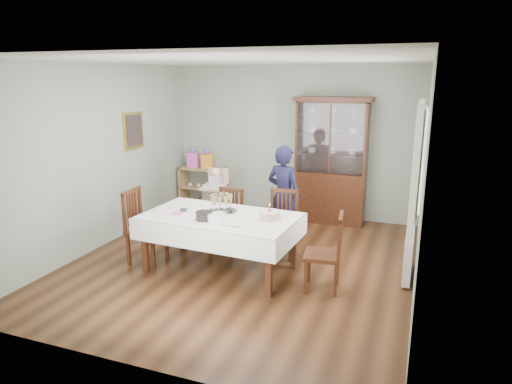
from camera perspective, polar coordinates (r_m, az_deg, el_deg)
The scene contains 25 objects.
floor at distance 6.41m, azimuth -1.69°, elevation -8.77°, with size 5.00×5.00×0.00m, color #593319.
room_shell at distance 6.44m, azimuth -0.02°, elevation 7.11°, with size 5.00×5.00×5.00m.
dining_table at distance 6.04m, azimuth -4.47°, elevation -6.34°, with size 2.07×1.27×0.76m.
china_cabinet at distance 7.98m, azimuth 9.39°, elevation 4.10°, with size 1.30×0.48×2.18m.
sideboard at distance 8.95m, azimuth -6.67°, elevation 0.57°, with size 0.90×0.38×0.80m.
picture_frame at distance 7.72m, azimuth -15.08°, elevation 7.42°, with size 0.04×0.48×0.58m, color gold.
window at distance 5.84m, azimuth 20.06°, elevation 3.97°, with size 0.04×1.02×1.22m, color white.
curtain_left at distance 5.25m, azimuth 19.23°, elevation 1.84°, with size 0.07×0.30×1.55m, color silver.
curtain_right at distance 6.47m, azimuth 19.53°, elevation 4.04°, with size 0.07×0.30×1.55m, color silver.
radiator at distance 6.18m, azimuth 18.51°, elevation -7.46°, with size 0.10×0.80×0.55m, color white.
chair_far_left at distance 6.75m, azimuth -3.75°, elevation -5.11°, with size 0.45×0.45×0.91m.
chair_far_right at distance 6.55m, azimuth 3.17°, elevation -5.63°, with size 0.45×0.45×0.94m.
chair_end_left at distance 6.50m, azimuth -13.56°, elevation -5.97°, with size 0.48×0.48×1.02m.
chair_end_right at distance 5.61m, azimuth 8.46°, elevation -9.29°, with size 0.48×0.48×0.95m.
woman at distance 6.89m, azimuth 3.48°, elevation -0.43°, with size 0.56×0.36×1.52m, color black.
high_chair at distance 7.50m, azimuth -4.95°, elevation -1.91°, with size 0.52×0.52×1.08m.
champagne_tray at distance 6.03m, azimuth -4.27°, elevation -1.84°, with size 0.40×0.40×0.24m.
birthday_cake at distance 5.70m, azimuth 1.71°, elevation -2.99°, with size 0.31×0.31×0.21m.
plate_stack_dark at distance 5.76m, azimuth -6.48°, elevation -2.96°, with size 0.22×0.22×0.10m, color black.
plate_stack_white at distance 5.67m, azimuth -4.90°, elevation -3.23°, with size 0.23×0.23×0.10m, color white.
napkin_stack at distance 6.04m, azimuth -9.84°, elevation -2.67°, with size 0.13×0.13×0.02m, color #EB56C4.
cutlery at distance 6.21m, azimuth -9.41°, elevation -2.21°, with size 0.12×0.18×0.01m, color silver, non-canonical shape.
cake_knife at distance 5.50m, azimuth -3.43°, elevation -4.21°, with size 0.30×0.03×0.01m, color silver.
gift_bag_pink at distance 8.90m, azimuth -7.90°, elevation 4.21°, with size 0.24×0.18×0.39m.
gift_bag_orange at distance 8.76m, azimuth -6.12°, elevation 4.11°, with size 0.23×0.19×0.38m.
Camera 1 is at (2.22, -5.46, 2.51)m, focal length 32.00 mm.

